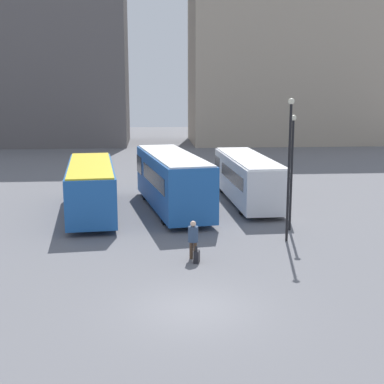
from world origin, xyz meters
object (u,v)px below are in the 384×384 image
(suitcase, at_px, (197,257))
(lamp_post_1, at_px, (292,164))
(bus_0, at_px, (91,186))
(lamp_post_0, at_px, (289,160))
(bus_2, at_px, (247,177))
(bus_1, at_px, (172,179))
(traveler, at_px, (193,236))

(suitcase, height_order, lamp_post_1, lamp_post_1)
(bus_0, relative_size, lamp_post_0, 1.58)
(lamp_post_0, relative_size, lamp_post_1, 1.15)
(bus_2, height_order, lamp_post_1, lamp_post_1)
(bus_2, xyz_separation_m, lamp_post_0, (0.28, -8.81, 2.27))
(lamp_post_0, bearing_deg, bus_1, 125.74)
(bus_1, distance_m, bus_2, 5.12)
(traveler, bearing_deg, bus_1, 19.65)
(bus_2, xyz_separation_m, traveler, (-4.32, -11.09, -0.59))
(suitcase, relative_size, lamp_post_0, 0.11)
(bus_2, xyz_separation_m, suitcase, (-4.21, -11.59, -1.31))
(bus_2, bearing_deg, lamp_post_1, -174.60)
(bus_1, bearing_deg, lamp_post_1, -141.52)
(bus_0, bearing_deg, suitcase, -156.39)
(bus_1, distance_m, traveler, 9.39)
(bus_0, height_order, bus_1, bus_1)
(suitcase, bearing_deg, lamp_post_0, -41.54)
(bus_0, bearing_deg, lamp_post_1, -119.73)
(traveler, height_order, suitcase, traveler)
(bus_0, bearing_deg, bus_2, -82.01)
(bus_2, distance_m, traveler, 11.91)
(bus_0, distance_m, lamp_post_1, 11.48)
(suitcase, bearing_deg, traveler, 28.94)
(bus_2, bearing_deg, traveler, 156.54)
(bus_0, height_order, lamp_post_0, lamp_post_0)
(bus_2, bearing_deg, suitcase, 157.87)
(bus_0, height_order, traveler, bus_0)
(lamp_post_0, bearing_deg, bus_2, 91.79)
(lamp_post_1, bearing_deg, bus_0, 156.13)
(bus_0, relative_size, traveler, 6.35)
(bus_2, relative_size, lamp_post_0, 1.60)
(suitcase, bearing_deg, bus_2, -3.30)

